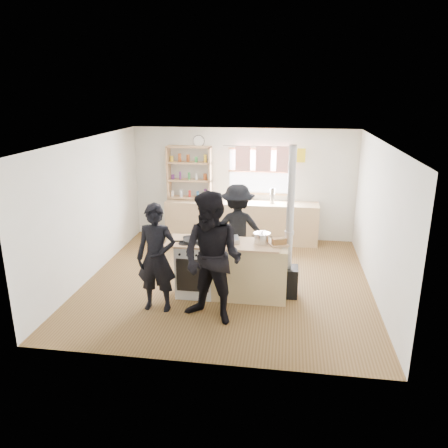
# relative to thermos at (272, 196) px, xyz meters

# --- Properties ---
(ground) EXTENTS (5.00, 5.00, 0.01)m
(ground) POSITION_rel_thermos_xyz_m (-0.68, -2.22, -1.07)
(ground) COLOR brown
(ground) RESTS_ON ground
(back_counter) EXTENTS (3.40, 0.55, 0.90)m
(back_counter) POSITION_rel_thermos_xyz_m (-0.68, 0.00, -0.61)
(back_counter) COLOR tan
(back_counter) RESTS_ON ground
(shelving_unit) EXTENTS (1.00, 0.28, 1.20)m
(shelving_unit) POSITION_rel_thermos_xyz_m (-1.88, 0.12, 0.45)
(shelving_unit) COLOR tan
(shelving_unit) RESTS_ON back_counter
(thermos) EXTENTS (0.10, 0.10, 0.33)m
(thermos) POSITION_rel_thermos_xyz_m (0.00, 0.00, 0.00)
(thermos) COLOR silver
(thermos) RESTS_ON back_counter
(cooking_island) EXTENTS (1.97, 0.64, 0.93)m
(cooking_island) POSITION_rel_thermos_xyz_m (-0.53, -2.77, -0.60)
(cooking_island) COLOR white
(cooking_island) RESTS_ON ground
(skillet_greens) EXTENTS (0.32, 0.32, 0.05)m
(skillet_greens) POSITION_rel_thermos_xyz_m (-1.18, -2.85, -0.10)
(skillet_greens) COLOR black
(skillet_greens) RESTS_ON cooking_island
(roast_tray) EXTENTS (0.43, 0.37, 0.07)m
(roast_tray) POSITION_rel_thermos_xyz_m (-0.61, -2.74, -0.09)
(roast_tray) COLOR silver
(roast_tray) RESTS_ON cooking_island
(stockpot_stove) EXTENTS (0.25, 0.25, 0.20)m
(stockpot_stove) POSITION_rel_thermos_xyz_m (-1.02, -2.63, -0.04)
(stockpot_stove) COLOR silver
(stockpot_stove) RESTS_ON cooking_island
(stockpot_counter) EXTENTS (0.26, 0.26, 0.20)m
(stockpot_counter) POSITION_rel_thermos_xyz_m (-0.05, -2.72, -0.05)
(stockpot_counter) COLOR silver
(stockpot_counter) RESTS_ON cooking_island
(bread_board) EXTENTS (0.34, 0.29, 0.12)m
(bread_board) POSITION_rel_thermos_xyz_m (0.22, -2.78, -0.08)
(bread_board) COLOR tan
(bread_board) RESTS_ON cooking_island
(flue_heater) EXTENTS (0.35, 0.35, 2.50)m
(flue_heater) POSITION_rel_thermos_xyz_m (0.38, -2.64, -0.41)
(flue_heater) COLOR black
(flue_heater) RESTS_ON ground
(person_near_left) EXTENTS (0.62, 0.42, 1.70)m
(person_near_left) POSITION_rel_thermos_xyz_m (-1.61, -3.40, -0.22)
(person_near_left) COLOR black
(person_near_left) RESTS_ON ground
(person_near_right) EXTENTS (1.15, 1.03, 1.96)m
(person_near_right) POSITION_rel_thermos_xyz_m (-0.70, -3.62, -0.08)
(person_near_right) COLOR black
(person_near_right) RESTS_ON ground
(person_far) EXTENTS (1.16, 0.77, 1.67)m
(person_far) POSITION_rel_thermos_xyz_m (-0.56, -1.75, -0.23)
(person_far) COLOR black
(person_far) RESTS_ON ground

